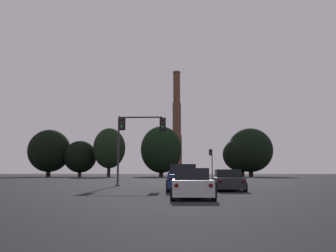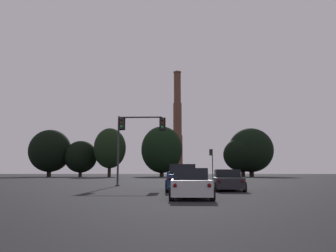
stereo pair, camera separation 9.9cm
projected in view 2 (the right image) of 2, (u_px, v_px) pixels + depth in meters
The scene contains 12 objects.
sedan_center_lane_second at pixel (190, 184), 16.08m from camera, with size 2.07×4.74×1.43m.
sedan_right_lane_front at pixel (227, 181), 22.62m from camera, with size 2.15×4.76×1.43m.
pickup_truck_center_lane_front at pixel (183, 179), 22.64m from camera, with size 2.25×5.53×1.82m.
traffic_light_overhead_left at pixel (134, 133), 30.43m from camera, with size 4.58×0.50×6.45m.
traffic_light_far_right at pixel (212, 159), 64.56m from camera, with size 0.78×0.50×5.87m.
smokestack at pixel (178, 133), 172.02m from camera, with size 8.27×8.27×55.19m.
treeline_far_right at pixel (110, 148), 93.30m from camera, with size 9.12×8.21×13.88m.
treeline_far_left at pixel (50, 151), 97.50m from camera, with size 12.48×11.23×13.96m.
treeline_left_mid at pixel (251, 150), 99.22m from camera, with size 13.46×12.12×14.66m.
treeline_center_left at pixel (242, 155), 98.11m from camera, with size 11.47×10.33×11.64m.
treeline_center_right at pixel (81, 157), 96.42m from camera, with size 9.56×8.60×10.55m.
treeline_right_mid at pixel (162, 150), 101.40m from camera, with size 12.69×11.43×15.55m.
Camera 2 is at (-0.09, -2.82, 1.21)m, focal length 35.00 mm.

